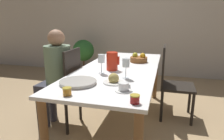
# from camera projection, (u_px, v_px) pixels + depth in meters

# --- Properties ---
(ground_plane) EXTENTS (20.00, 20.00, 0.00)m
(ground_plane) POSITION_uv_depth(u_px,v_px,m) (119.00, 124.00, 2.54)
(ground_plane) COLOR tan
(wall_back) EXTENTS (10.00, 0.06, 2.60)m
(wall_back) POSITION_uv_depth(u_px,v_px,m) (145.00, 19.00, 4.52)
(wall_back) COLOR beige
(wall_back) RESTS_ON ground_plane
(dining_table) EXTENTS (0.88, 2.12, 0.73)m
(dining_table) POSITION_uv_depth(u_px,v_px,m) (119.00, 75.00, 2.38)
(dining_table) COLOR white
(dining_table) RESTS_ON ground_plane
(chair_person_side) EXTENTS (0.42, 0.42, 0.96)m
(chair_person_side) POSITION_uv_depth(u_px,v_px,m) (65.00, 87.00, 2.38)
(chair_person_side) COLOR black
(chair_person_side) RESTS_ON ground_plane
(chair_opposite) EXTENTS (0.42, 0.42, 0.96)m
(chair_opposite) POSITION_uv_depth(u_px,v_px,m) (172.00, 81.00, 2.61)
(chair_opposite) COLOR black
(chair_opposite) RESTS_ON ground_plane
(person_seated) EXTENTS (0.39, 0.41, 1.18)m
(person_seated) POSITION_uv_depth(u_px,v_px,m) (56.00, 71.00, 2.35)
(person_seated) COLOR #33333D
(person_seated) RESTS_ON ground_plane
(red_pitcher) EXTENTS (0.15, 0.13, 0.20)m
(red_pitcher) POSITION_uv_depth(u_px,v_px,m) (112.00, 61.00, 2.22)
(red_pitcher) COLOR red
(red_pitcher) RESTS_ON dining_table
(wine_glass_water) EXTENTS (0.07, 0.07, 0.20)m
(wine_glass_water) POSITION_uv_depth(u_px,v_px,m) (101.00, 59.00, 2.07)
(wine_glass_water) COLOR white
(wine_glass_water) RESTS_ON dining_table
(wine_glass_juice) EXTENTS (0.07, 0.07, 0.20)m
(wine_glass_juice) POSITION_uv_depth(u_px,v_px,m) (126.00, 64.00, 1.90)
(wine_glass_juice) COLOR white
(wine_glass_juice) RESTS_ON dining_table
(teacup_near_person) EXTENTS (0.14, 0.14, 0.07)m
(teacup_near_person) POSITION_uv_depth(u_px,v_px,m) (124.00, 87.00, 1.59)
(teacup_near_person) COLOR white
(teacup_near_person) RESTS_ON dining_table
(serving_tray) EXTENTS (0.33, 0.33, 0.03)m
(serving_tray) POSITION_uv_depth(u_px,v_px,m) (78.00, 82.00, 1.76)
(serving_tray) COLOR #B7B2A8
(serving_tray) RESTS_ON dining_table
(bread_plate) EXTENTS (0.19, 0.19, 0.10)m
(bread_plate) POSITION_uv_depth(u_px,v_px,m) (114.00, 80.00, 1.78)
(bread_plate) COLOR white
(bread_plate) RESTS_ON dining_table
(jam_jar_amber) EXTENTS (0.07, 0.07, 0.06)m
(jam_jar_amber) POSITION_uv_depth(u_px,v_px,m) (135.00, 99.00, 1.35)
(jam_jar_amber) COLOR #A81E1E
(jam_jar_amber) RESTS_ON dining_table
(jam_jar_red) EXTENTS (0.07, 0.07, 0.06)m
(jam_jar_red) POSITION_uv_depth(u_px,v_px,m) (67.00, 91.00, 1.50)
(jam_jar_red) COLOR #C67A1E
(jam_jar_red) RESTS_ON dining_table
(fruit_bowl) EXTENTS (0.23, 0.23, 0.13)m
(fruit_bowl) POSITION_uv_depth(u_px,v_px,m) (139.00, 59.00, 2.66)
(fruit_bowl) COLOR brown
(fruit_bowl) RESTS_ON dining_table
(potted_plant) EXTENTS (0.48, 0.48, 0.84)m
(potted_plant) POSITION_uv_depth(u_px,v_px,m) (83.00, 53.00, 4.56)
(potted_plant) COLOR #A8603D
(potted_plant) RESTS_ON ground_plane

